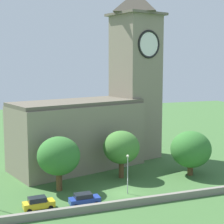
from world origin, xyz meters
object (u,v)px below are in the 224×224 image
(tree_by_tower, at_px, (191,149))
(tree_riverside_east, at_px, (121,147))
(church, at_px, (102,109))
(car_yellow, at_px, (38,203))
(car_blue, at_px, (84,199))
(tree_riverside_west, at_px, (59,156))
(streetlamp_west_mid, at_px, (128,167))

(tree_by_tower, bearing_deg, tree_riverside_east, 167.25)
(church, height_order, tree_riverside_east, church)
(church, xyz_separation_m, car_yellow, (-16.04, -20.20, -10.08))
(church, height_order, car_blue, church)
(church, bearing_deg, tree_riverside_east, -90.22)
(tree_by_tower, relative_size, tree_riverside_west, 0.93)
(church, xyz_separation_m, tree_by_tower, (12.27, -13.55, -6.27))
(church, xyz_separation_m, streetlamp_west_mid, (-2.08, -18.60, -6.80))
(tree_riverside_east, bearing_deg, tree_by_tower, -12.75)
(car_yellow, bearing_deg, car_blue, -5.22)
(streetlamp_west_mid, relative_size, tree_riverside_east, 0.74)
(church, bearing_deg, streetlamp_west_mid, -96.37)
(tree_riverside_east, bearing_deg, tree_riverside_west, -166.66)
(car_blue, xyz_separation_m, streetlamp_west_mid, (7.57, 2.19, 3.32))
(car_yellow, relative_size, streetlamp_west_mid, 0.71)
(car_blue, relative_size, tree_riverside_west, 0.51)
(streetlamp_west_mid, height_order, tree_riverside_west, tree_riverside_west)
(car_blue, height_order, streetlamp_west_mid, streetlamp_west_mid)
(tree_by_tower, xyz_separation_m, tree_riverside_east, (-12.31, 2.78, 0.72))
(tree_by_tower, bearing_deg, car_yellow, -166.76)
(tree_riverside_west, height_order, tree_riverside_east, tree_riverside_west)
(streetlamp_west_mid, bearing_deg, car_yellow, -173.43)
(church, relative_size, tree_riverside_west, 4.00)
(tree_riverside_west, bearing_deg, streetlamp_west_mid, -27.72)
(car_blue, height_order, tree_riverside_west, tree_riverside_west)
(car_yellow, relative_size, tree_riverside_east, 0.52)
(car_blue, xyz_separation_m, tree_riverside_east, (9.61, 10.03, 4.57))
(car_blue, bearing_deg, tree_by_tower, 18.29)
(church, relative_size, streetlamp_west_mid, 5.62)
(tree_riverside_west, bearing_deg, tree_riverside_east, 13.34)
(church, xyz_separation_m, tree_riverside_east, (-0.04, -10.76, -5.55))
(car_blue, bearing_deg, car_yellow, 174.78)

